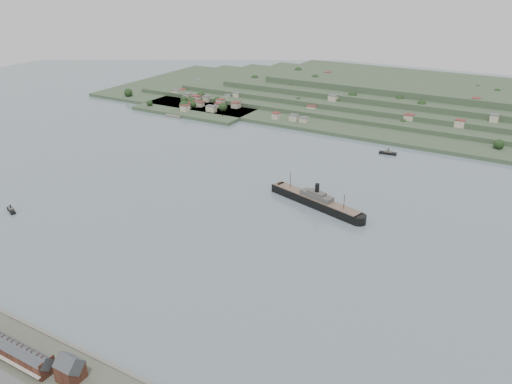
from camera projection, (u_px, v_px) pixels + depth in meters
The scene contains 8 objects.
ground at pixel (222, 221), 366.64m from camera, with size 1400.00×1400.00×0.00m, color slate.
terrace_row at pixel (8, 347), 235.36m from camera, with size 55.60×9.80×11.07m.
gabled_building at pixel (70, 369), 221.06m from camera, with size 10.40×10.18×14.09m.
far_peninsula at pixel (402, 98), 660.25m from camera, with size 760.00×309.00×30.00m.
steamship at pixel (312, 200), 390.88m from camera, with size 92.39×35.91×22.68m.
tugboat at pixel (11, 210), 380.34m from camera, with size 13.49×8.28×5.92m.
ferry_west at pixel (222, 118), 610.29m from camera, with size 15.70×10.18×5.74m.
ferry_east at pixel (388, 153), 497.07m from camera, with size 17.45×6.80×6.37m.
Camera 1 is at (183.02, -269.95, 170.75)m, focal length 35.00 mm.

